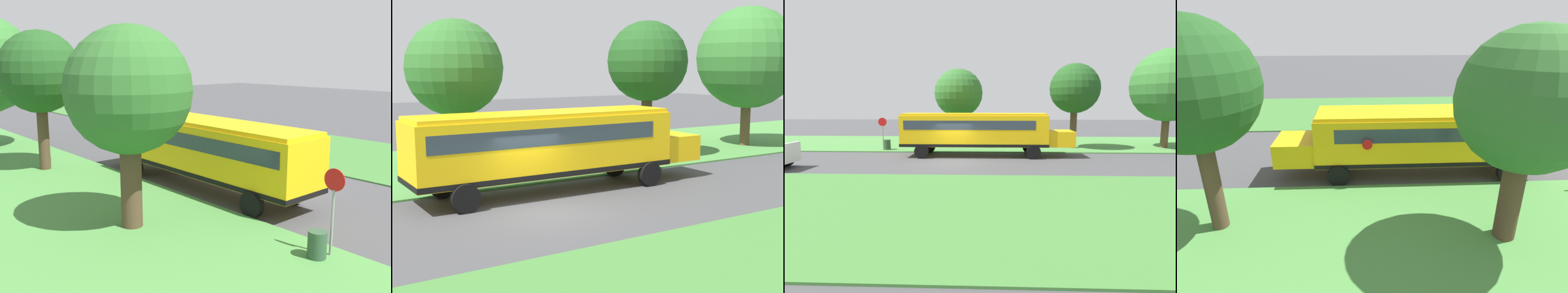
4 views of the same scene
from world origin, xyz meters
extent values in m
plane|color=#424244|center=(0.00, 0.00, 0.00)|extent=(120.00, 120.00, 0.00)
cube|color=#47843D|center=(-10.00, 0.00, 0.04)|extent=(12.00, 80.00, 0.08)
cube|color=#3D7533|center=(9.00, 0.00, 0.04)|extent=(10.00, 80.00, 0.07)
cube|color=yellow|center=(-2.57, 1.37, 1.90)|extent=(2.50, 10.50, 2.20)
cube|color=yellow|center=(-2.57, 7.57, 1.35)|extent=(2.20, 1.90, 1.10)
cube|color=yellow|center=(-2.57, 1.37, 3.08)|extent=(2.35, 10.29, 0.16)
cube|color=black|center=(-2.57, 1.37, 0.92)|extent=(2.54, 10.54, 0.20)
cube|color=#2D3842|center=(-2.57, 1.07, 2.36)|extent=(2.53, 9.24, 0.64)
cube|color=#2D3842|center=(-2.57, 6.57, 2.36)|extent=(2.25, 0.12, 0.80)
cylinder|color=red|center=(-4.00, 4.25, 2.05)|extent=(0.03, 0.44, 0.44)
cylinder|color=black|center=(-3.82, 5.57, 0.50)|extent=(0.30, 1.00, 1.00)
cylinder|color=black|center=(-1.32, 5.57, 0.50)|extent=(0.30, 1.00, 1.00)
cylinder|color=black|center=(-3.82, -2.31, 0.50)|extent=(0.30, 1.00, 1.00)
cylinder|color=black|center=(-1.32, -2.31, 0.50)|extent=(0.30, 1.00, 1.00)
cube|color=silver|center=(2.70, -9.16, 1.38)|extent=(2.00, 0.16, 0.36)
cylinder|color=black|center=(1.70, -10.02, 0.40)|extent=(0.28, 0.80, 0.80)
cylinder|color=#4C3826|center=(-7.80, -0.33, 1.61)|extent=(0.74, 0.74, 3.22)
sphere|color=#2D6628|center=(-7.80, -0.33, 4.83)|extent=(4.30, 4.30, 4.30)
sphere|color=#2D6628|center=(-7.10, -0.55, 4.89)|extent=(2.45, 2.45, 2.45)
cylinder|color=#4C3826|center=(-6.76, 9.68, 1.79)|extent=(0.57, 0.57, 3.58)
sphere|color=#1E4C1C|center=(-6.76, 9.68, 5.16)|extent=(4.20, 4.20, 4.20)
sphere|color=#1E4C1C|center=(-6.98, 9.05, 5.13)|extent=(2.85, 2.85, 2.85)
cylinder|color=brown|center=(-7.05, 17.63, 1.56)|extent=(0.59, 0.59, 3.12)
sphere|color=#33702D|center=(-7.05, 17.63, 5.42)|extent=(6.14, 6.14, 6.14)
sphere|color=#33702D|center=(-7.71, 17.00, 5.62)|extent=(3.83, 3.83, 3.83)
cylinder|color=gray|center=(-4.60, -6.21, 1.05)|extent=(0.08, 0.08, 2.10)
cylinder|color=red|center=(-4.60, -6.21, 2.40)|extent=(0.03, 0.68, 0.68)
cylinder|color=#2D4C33|center=(-5.08, -6.06, 0.45)|extent=(0.56, 0.56, 0.90)
camera|label=1|loc=(-15.99, -13.31, 5.92)|focal=42.00mm
camera|label=2|loc=(15.89, -8.34, 4.89)|focal=50.00mm
camera|label=3|loc=(19.79, 2.61, 3.75)|focal=28.00mm
camera|label=4|loc=(-16.26, 4.65, 6.89)|focal=28.00mm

